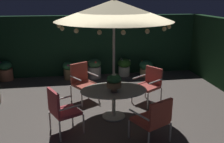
# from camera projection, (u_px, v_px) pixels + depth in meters

# --- Properties ---
(ground_plane) EXTENTS (7.92, 7.43, 0.02)m
(ground_plane) POSITION_uv_depth(u_px,v_px,m) (112.00, 116.00, 6.16)
(ground_plane) COLOR #544C46
(hedge_backdrop_rear) EXTENTS (7.92, 0.30, 2.18)m
(hedge_backdrop_rear) POSITION_uv_depth(u_px,v_px,m) (97.00, 45.00, 9.21)
(hedge_backdrop_rear) COLOR #163520
(hedge_backdrop_rear) RESTS_ON ground_plane
(patio_dining_table) EXTENTS (1.59, 1.16, 0.71)m
(patio_dining_table) POSITION_uv_depth(u_px,v_px,m) (114.00, 95.00, 5.92)
(patio_dining_table) COLOR silver
(patio_dining_table) RESTS_ON ground_plane
(patio_umbrella) EXTENTS (2.60, 2.60, 2.84)m
(patio_umbrella) POSITION_uv_depth(u_px,v_px,m) (114.00, 10.00, 5.35)
(patio_umbrella) COLOR silver
(patio_umbrella) RESTS_ON ground_plane
(centerpiece_planter) EXTENTS (0.34, 0.34, 0.45)m
(centerpiece_planter) POSITION_uv_depth(u_px,v_px,m) (114.00, 81.00, 5.67)
(centerpiece_planter) COLOR #806C4C
(centerpiece_planter) RESTS_ON patio_dining_table
(patio_chair_north) EXTENTS (0.76, 0.76, 1.02)m
(patio_chair_north) POSITION_uv_depth(u_px,v_px,m) (61.00, 108.00, 5.18)
(patio_chair_north) COLOR silver
(patio_chair_north) RESTS_ON ground_plane
(patio_chair_northeast) EXTENTS (0.83, 0.83, 0.96)m
(patio_chair_northeast) POSITION_uv_depth(u_px,v_px,m) (154.00, 118.00, 4.88)
(patio_chair_northeast) COLOR silver
(patio_chair_northeast) RESTS_ON ground_plane
(patio_chair_east) EXTENTS (0.83, 0.82, 0.97)m
(patio_chair_east) POSITION_uv_depth(u_px,v_px,m) (149.00, 83.00, 6.81)
(patio_chair_east) COLOR silver
(patio_chair_east) RESTS_ON ground_plane
(patio_chair_southeast) EXTENTS (0.80, 0.80, 1.05)m
(patio_chair_southeast) POSITION_uv_depth(u_px,v_px,m) (82.00, 80.00, 6.91)
(patio_chair_southeast) COLOR silver
(patio_chair_southeast) RESTS_ON ground_plane
(potted_plant_back_left) EXTENTS (0.48, 0.48, 0.65)m
(potted_plant_back_left) POSITION_uv_depth(u_px,v_px,m) (124.00, 66.00, 9.15)
(potted_plant_back_left) COLOR beige
(potted_plant_back_left) RESTS_ON ground_plane
(potted_plant_right_near) EXTENTS (0.39, 0.39, 0.62)m
(potted_plant_right_near) POSITION_uv_depth(u_px,v_px,m) (68.00, 70.00, 8.74)
(potted_plant_right_near) COLOR olive
(potted_plant_right_near) RESTS_ON ground_plane
(potted_plant_right_far) EXTENTS (0.46, 0.46, 0.68)m
(potted_plant_right_far) POSITION_uv_depth(u_px,v_px,m) (6.00, 71.00, 8.65)
(potted_plant_right_far) COLOR #AD6850
(potted_plant_right_far) RESTS_ON ground_plane
(potted_plant_front_corner) EXTENTS (0.46, 0.46, 0.70)m
(potted_plant_front_corner) POSITION_uv_depth(u_px,v_px,m) (95.00, 68.00, 8.89)
(potted_plant_front_corner) COLOR beige
(potted_plant_front_corner) RESTS_ON ground_plane
(potted_plant_back_center) EXTENTS (0.49, 0.49, 0.59)m
(potted_plant_back_center) POSITION_uv_depth(u_px,v_px,m) (146.00, 68.00, 9.10)
(potted_plant_back_center) COLOR tan
(potted_plant_back_center) RESTS_ON ground_plane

